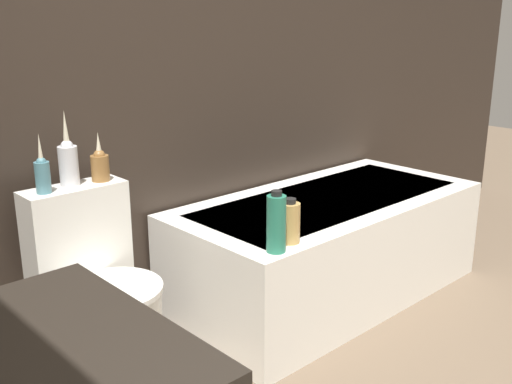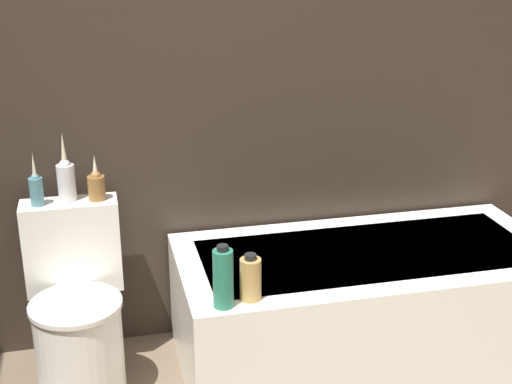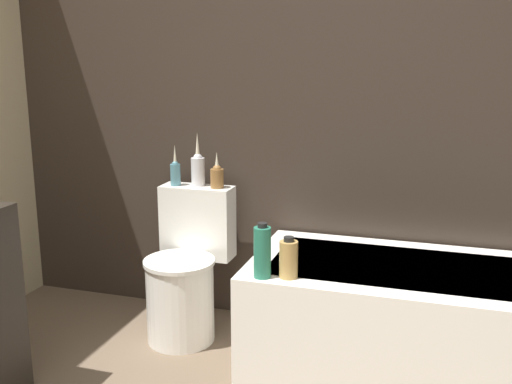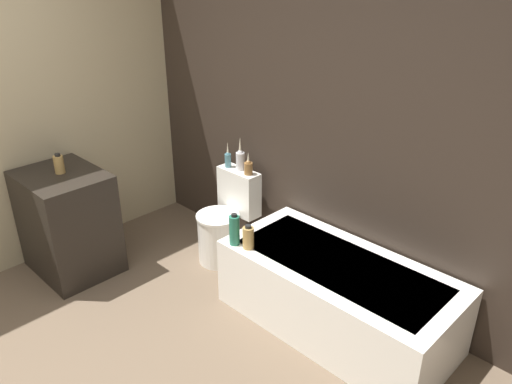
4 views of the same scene
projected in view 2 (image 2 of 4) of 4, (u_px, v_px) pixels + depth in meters
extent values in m
cube|color=#332821|center=(164.00, 54.00, 2.94)|extent=(6.40, 0.06, 2.60)
cube|color=white|center=(365.00, 305.00, 3.08)|extent=(1.60, 0.76, 0.51)
cube|color=#B7BCC6|center=(368.00, 253.00, 2.99)|extent=(1.40, 0.56, 0.01)
cylinder|color=white|center=(80.00, 353.00, 2.82)|extent=(0.34, 0.34, 0.41)
cylinder|color=white|center=(75.00, 305.00, 2.75)|extent=(0.36, 0.36, 0.02)
cube|color=white|center=(72.00, 245.00, 2.92)|extent=(0.39, 0.15, 0.38)
cylinder|color=teal|center=(37.00, 192.00, 2.80)|extent=(0.05, 0.05, 0.11)
sphere|color=teal|center=(35.00, 178.00, 2.78)|extent=(0.03, 0.03, 0.03)
cone|color=beige|center=(34.00, 166.00, 2.76)|extent=(0.02, 0.02, 0.10)
cylinder|color=silver|center=(66.00, 183.00, 2.85)|extent=(0.07, 0.07, 0.15)
sphere|color=silver|center=(65.00, 165.00, 2.82)|extent=(0.05, 0.05, 0.05)
cone|color=beige|center=(63.00, 149.00, 2.80)|extent=(0.03, 0.03, 0.13)
cylinder|color=olive|center=(97.00, 188.00, 2.86)|extent=(0.07, 0.07, 0.10)
sphere|color=olive|center=(96.00, 176.00, 2.84)|extent=(0.05, 0.05, 0.05)
cone|color=beige|center=(95.00, 166.00, 2.83)|extent=(0.02, 0.02, 0.09)
cylinder|color=#267259|center=(223.00, 279.00, 2.52)|extent=(0.07, 0.07, 0.22)
cylinder|color=black|center=(223.00, 248.00, 2.48)|extent=(0.04, 0.04, 0.02)
cylinder|color=tan|center=(251.00, 279.00, 2.58)|extent=(0.08, 0.08, 0.16)
cylinder|color=black|center=(250.00, 257.00, 2.55)|extent=(0.04, 0.04, 0.02)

